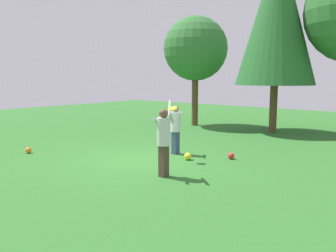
% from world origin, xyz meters
% --- Properties ---
extents(ground_plane, '(40.00, 40.00, 0.00)m').
position_xyz_m(ground_plane, '(0.00, 0.00, 0.00)').
color(ground_plane, '#2D6B28').
extents(person_thrower, '(0.66, 0.65, 1.79)m').
position_xyz_m(person_thrower, '(0.34, 1.40, 0.96)').
color(person_thrower, '#38476B').
rests_on(person_thrower, ground_plane).
extents(person_catcher, '(0.71, 0.75, 1.76)m').
position_xyz_m(person_catcher, '(1.80, -0.90, 1.05)').
color(person_catcher, '#4C382D').
rests_on(person_catcher, ground_plane).
extents(frisbee, '(0.32, 0.32, 0.10)m').
position_xyz_m(frisbee, '(0.86, 0.60, 1.61)').
color(frisbee, yellow).
extents(ball_red, '(0.20, 0.20, 0.20)m').
position_xyz_m(ball_red, '(2.15, 1.93, 0.10)').
color(ball_red, red).
rests_on(ball_red, ground_plane).
extents(ball_orange, '(0.20, 0.20, 0.20)m').
position_xyz_m(ball_orange, '(-3.53, -1.72, 0.10)').
color(ball_orange, orange).
rests_on(ball_orange, ground_plane).
extents(ball_yellow, '(0.23, 0.23, 0.23)m').
position_xyz_m(ball_yellow, '(1.18, 0.97, 0.11)').
color(ball_yellow, yellow).
rests_on(ball_yellow, ground_plane).
extents(tree_left, '(3.31, 3.31, 5.65)m').
position_xyz_m(tree_left, '(-3.27, 7.52, 3.98)').
color(tree_left, brown).
rests_on(tree_left, ground_plane).
extents(tree_center, '(3.58, 3.58, 8.55)m').
position_xyz_m(tree_center, '(0.85, 8.01, 5.35)').
color(tree_center, brown).
rests_on(tree_center, ground_plane).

